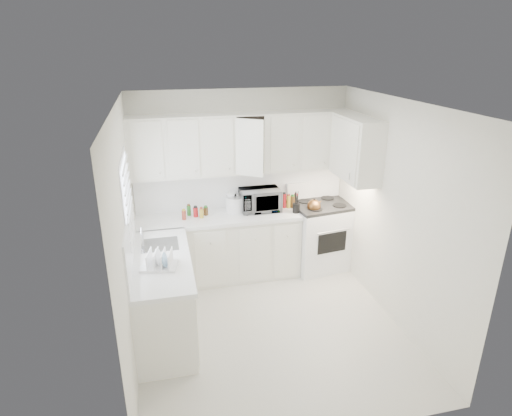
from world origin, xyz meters
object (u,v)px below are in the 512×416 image
object	(u,v)px
microwave	(260,198)
stove	(320,227)
utensil_crock	(296,202)
dish_rack	(159,258)
rice_cooker	(235,203)
tea_kettle	(314,205)

from	to	relation	value
microwave	stove	bearing A→B (deg)	-5.72
utensil_crock	dish_rack	world-z (taller)	utensil_crock
rice_cooker	dish_rack	bearing A→B (deg)	-132.63
tea_kettle	microwave	xyz separation A→B (m)	(-0.72, 0.23, 0.09)
rice_cooker	dish_rack	size ratio (longest dim) A/B	0.70
dish_rack	utensil_crock	bearing A→B (deg)	43.82
stove	utensil_crock	size ratio (longest dim) A/B	3.98
stove	utensil_crock	xyz separation A→B (m)	(-0.43, -0.13, 0.47)
stove	rice_cooker	world-z (taller)	stove
microwave	rice_cooker	distance (m)	0.35
rice_cooker	dish_rack	world-z (taller)	rice_cooker
stove	utensil_crock	world-z (taller)	stove
tea_kettle	rice_cooker	bearing A→B (deg)	149.72
tea_kettle	utensil_crock	xyz separation A→B (m)	(-0.25, 0.03, 0.06)
rice_cooker	stove	bearing A→B (deg)	-9.53
microwave	rice_cooker	world-z (taller)	microwave
microwave	utensil_crock	distance (m)	0.51
stove	utensil_crock	distance (m)	0.65
tea_kettle	stove	bearing A→B (deg)	25.01
microwave	dish_rack	size ratio (longest dim) A/B	1.49
rice_cooker	microwave	bearing A→B (deg)	-9.10
tea_kettle	dish_rack	size ratio (longest dim) A/B	0.63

